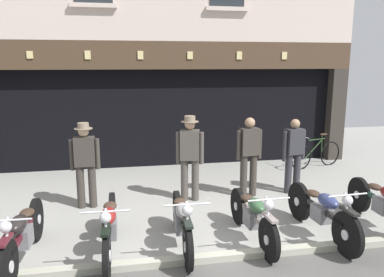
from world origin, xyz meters
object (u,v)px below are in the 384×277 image
at_px(motorcycle_center_right, 322,211).
at_px(salesman_left, 85,161).
at_px(motorcycle_left, 110,226).
at_px(motorcycle_right, 384,203).
at_px(assistant_far_right, 294,152).
at_px(leaning_bicycle, 316,154).
at_px(shopkeeper_center, 190,154).
at_px(motorcycle_far_left, 23,234).
at_px(motorcycle_center_left, 182,221).
at_px(salesman_right, 249,153).
at_px(advert_board_near, 260,104).
at_px(motorcycle_center, 253,215).

relative_size(motorcycle_center_right, salesman_left, 1.23).
relative_size(motorcycle_left, motorcycle_right, 1.03).
distance_m(assistant_far_right, leaning_bicycle, 2.38).
bearing_deg(shopkeeper_center, motorcycle_far_left, 50.20).
height_order(motorcycle_left, leaning_bicycle, motorcycle_left).
distance_m(motorcycle_center_left, leaning_bicycle, 5.72).
xyz_separation_m(motorcycle_center_left, leaning_bicycle, (4.25, 3.83, -0.06)).
bearing_deg(motorcycle_center_left, salesman_right, -128.97).
distance_m(motorcycle_far_left, advert_board_near, 7.28).
xyz_separation_m(motorcycle_right, leaning_bicycle, (0.77, 3.72, -0.06)).
xyz_separation_m(motorcycle_center, motorcycle_center_right, (1.13, -0.06, 0.02)).
distance_m(motorcycle_center, salesman_right, 2.13).
bearing_deg(salesman_right, shopkeeper_center, -6.38).
relative_size(motorcycle_center, leaning_bicycle, 1.18).
relative_size(motorcycle_center_left, motorcycle_right, 0.96).
bearing_deg(motorcycle_left, salesman_left, -74.37).
height_order(motorcycle_left, motorcycle_right, motorcycle_left).
height_order(motorcycle_left, salesman_right, salesman_right).
bearing_deg(advert_board_near, assistant_far_right, -95.35).
relative_size(motorcycle_far_left, salesman_right, 1.27).
bearing_deg(motorcycle_right, motorcycle_far_left, 3.92).
height_order(motorcycle_left, advert_board_near, advert_board_near).
distance_m(salesman_right, assistant_far_right, 1.02).
bearing_deg(motorcycle_center_right, leaning_bicycle, -120.36).
height_order(salesman_right, advert_board_near, advert_board_near).
distance_m(motorcycle_center, salesman_left, 3.35).
distance_m(motorcycle_right, salesman_right, 2.64).
distance_m(motorcycle_far_left, motorcycle_center_left, 2.25).
distance_m(motorcycle_left, advert_board_near, 6.44).
relative_size(motorcycle_right, leaning_bicycle, 1.24).
distance_m(motorcycle_center, motorcycle_center_right, 1.14).
xyz_separation_m(motorcycle_left, salesman_right, (2.80, 2.01, 0.49)).
relative_size(assistant_far_right, advert_board_near, 1.44).
relative_size(motorcycle_center_right, shopkeeper_center, 1.18).
relative_size(motorcycle_center_left, advert_board_near, 1.76).
relative_size(motorcycle_far_left, motorcycle_right, 1.03).
bearing_deg(salesman_left, motorcycle_far_left, 71.99).
bearing_deg(motorcycle_far_left, salesman_right, -151.25).
bearing_deg(motorcycle_left, leaning_bicycle, -142.53).
bearing_deg(leaning_bicycle, salesman_right, 110.09).
relative_size(motorcycle_left, leaning_bicycle, 1.28).
bearing_deg(motorcycle_left, assistant_far_right, -149.85).
xyz_separation_m(shopkeeper_center, advert_board_near, (2.53, 2.84, 0.66)).
height_order(assistant_far_right, leaning_bicycle, assistant_far_right).
xyz_separation_m(motorcycle_far_left, salesman_left, (0.69, 2.02, 0.49)).
height_order(motorcycle_far_left, leaning_bicycle, motorcycle_far_left).
height_order(motorcycle_right, assistant_far_right, assistant_far_right).
distance_m(salesman_left, leaning_bicycle, 6.13).
relative_size(motorcycle_center, advert_board_near, 1.74).
relative_size(motorcycle_center_right, motorcycle_right, 1.00).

